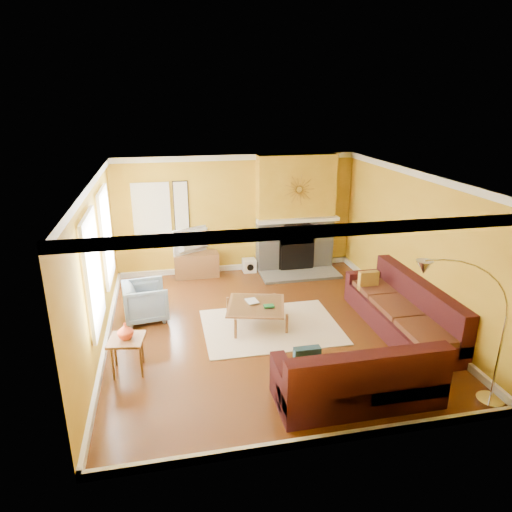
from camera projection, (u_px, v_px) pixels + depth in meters
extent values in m
cube|color=brown|center=(265.00, 328.00, 8.17)|extent=(5.50, 6.00, 0.02)
cube|color=white|center=(266.00, 176.00, 7.27)|extent=(5.50, 6.00, 0.02)
cube|color=gold|center=(236.00, 214.00, 10.50)|extent=(5.50, 0.02, 2.70)
cube|color=gold|center=(328.00, 346.00, 4.94)|extent=(5.50, 0.02, 2.70)
cube|color=gold|center=(95.00, 268.00, 7.18)|extent=(0.02, 6.00, 2.70)
cube|color=gold|center=(414.00, 246.00, 8.25)|extent=(0.02, 6.00, 2.70)
cube|color=white|center=(105.00, 236.00, 8.34)|extent=(0.06, 1.22, 1.72)
cube|color=white|center=(92.00, 273.00, 6.59)|extent=(0.06, 1.22, 1.72)
cube|color=white|center=(152.00, 210.00, 10.02)|extent=(0.82, 0.06, 1.22)
cube|color=white|center=(181.00, 206.00, 10.14)|extent=(0.34, 0.04, 1.14)
cube|color=white|center=(298.00, 220.00, 10.38)|extent=(1.92, 0.22, 0.08)
cube|color=gray|center=(301.00, 275.00, 10.49)|extent=(1.80, 0.70, 0.06)
cube|color=beige|center=(271.00, 327.00, 8.17)|extent=(2.40, 1.80, 0.02)
cube|color=brown|center=(197.00, 265.00, 10.43)|extent=(1.00, 0.45, 0.55)
imported|color=black|center=(195.00, 241.00, 10.25)|extent=(0.96, 0.61, 0.59)
cube|color=white|center=(249.00, 265.00, 10.75)|extent=(0.30, 0.30, 0.30)
imported|color=gray|center=(146.00, 301.00, 8.37)|extent=(0.86, 0.85, 0.71)
imported|color=#EA4E29|center=(125.00, 331.00, 6.64)|extent=(0.29, 0.29, 0.25)
imported|color=white|center=(247.00, 302.00, 8.21)|extent=(0.24, 0.30, 0.03)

